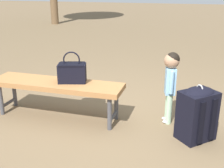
# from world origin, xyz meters

# --- Properties ---
(ground_plane) EXTENTS (40.00, 40.00, 0.00)m
(ground_plane) POSITION_xyz_m (0.00, 0.00, 0.00)
(ground_plane) COLOR brown
(ground_plane) RESTS_ON ground
(park_bench) EXTENTS (1.61, 0.45, 0.45)m
(park_bench) POSITION_xyz_m (-0.68, -0.03, 0.39)
(park_bench) COLOR #9E6B3D
(park_bench) RESTS_ON ground
(handbag) EXTENTS (0.35, 0.25, 0.37)m
(handbag) POSITION_xyz_m (-0.49, 0.02, 0.58)
(handbag) COLOR black
(handbag) RESTS_ON park_bench
(child_standing) EXTENTS (0.17, 0.23, 0.84)m
(child_standing) POSITION_xyz_m (0.64, 0.16, 0.56)
(child_standing) COLOR #B2D8B2
(child_standing) RESTS_ON ground
(backpack_large) EXTENTS (0.44, 0.44, 0.60)m
(backpack_large) POSITION_xyz_m (0.94, -0.15, 0.30)
(backpack_large) COLOR black
(backpack_large) RESTS_ON ground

